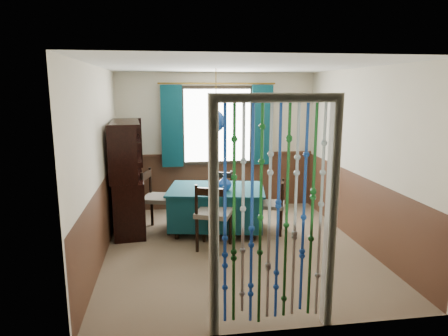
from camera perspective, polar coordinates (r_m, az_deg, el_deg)
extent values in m
plane|color=brown|center=(5.77, 1.63, -11.27)|extent=(4.00, 4.00, 0.00)
plane|color=silver|center=(5.33, 1.79, 14.36)|extent=(4.00, 4.00, 0.00)
plane|color=beige|center=(7.37, -1.01, 3.79)|extent=(3.60, 0.00, 3.60)
plane|color=beige|center=(3.51, 7.43, -4.76)|extent=(3.60, 0.00, 3.60)
plane|color=beige|center=(5.40, -17.44, 0.49)|extent=(0.00, 4.00, 4.00)
plane|color=beige|center=(5.99, 18.91, 1.43)|extent=(0.00, 4.00, 4.00)
plane|color=#472A1B|center=(7.49, -0.98, -1.92)|extent=(3.60, 0.00, 3.60)
plane|color=#472A1B|center=(3.80, 7.07, -15.63)|extent=(3.60, 0.00, 3.60)
plane|color=#472A1B|center=(5.58, -16.83, -7.08)|extent=(0.00, 4.00, 4.00)
plane|color=#472A1B|center=(6.15, 18.34, -5.47)|extent=(0.00, 4.00, 4.00)
cube|color=black|center=(7.29, -0.97, 6.08)|extent=(1.32, 0.12, 1.42)
cube|color=#0C353F|center=(6.25, -1.08, -5.61)|extent=(1.56, 1.20, 0.55)
cube|color=#0C353F|center=(6.18, -1.09, -3.03)|extent=(1.63, 1.27, 0.03)
cylinder|color=black|center=(6.10, -6.71, -9.38)|extent=(0.07, 0.07, 0.14)
cylinder|color=black|center=(6.02, 4.22, -9.58)|extent=(0.07, 0.07, 0.14)
cylinder|color=black|center=(6.74, -5.77, -7.30)|extent=(0.07, 0.07, 0.14)
cylinder|color=black|center=(6.68, 4.05, -7.46)|extent=(0.07, 0.07, 0.14)
cylinder|color=black|center=(5.56, -3.88, -9.54)|extent=(0.05, 0.05, 0.48)
cylinder|color=black|center=(5.46, 0.11, -9.88)|extent=(0.05, 0.05, 0.48)
cylinder|color=black|center=(5.89, -2.85, -8.30)|extent=(0.05, 0.05, 0.48)
cylinder|color=black|center=(5.80, 0.91, -8.59)|extent=(0.05, 0.05, 0.48)
cube|color=#5B5549|center=(5.58, -1.44, -6.44)|extent=(0.60, 0.59, 0.06)
cube|color=black|center=(5.30, -1.97, -3.44)|extent=(0.40, 0.18, 0.11)
cylinder|color=black|center=(5.40, -3.97, -4.85)|extent=(0.04, 0.04, 0.47)
cylinder|color=black|center=(5.30, 0.09, -5.12)|extent=(0.04, 0.04, 0.47)
cylinder|color=black|center=(6.97, 1.01, -5.42)|extent=(0.04, 0.04, 0.42)
cylinder|color=black|center=(7.03, -1.62, -5.26)|extent=(0.04, 0.04, 0.42)
cylinder|color=black|center=(6.68, 0.51, -6.17)|extent=(0.04, 0.04, 0.42)
cylinder|color=black|center=(6.75, -2.24, -5.99)|extent=(0.04, 0.04, 0.42)
cube|color=#5B5549|center=(6.79, -0.59, -3.80)|extent=(0.52, 0.51, 0.06)
cube|color=black|center=(6.87, -0.30, -0.98)|extent=(0.34, 0.16, 0.09)
cylinder|color=black|center=(6.87, 1.04, -2.10)|extent=(0.04, 0.04, 0.41)
cylinder|color=black|center=(6.94, -1.62, -1.97)|extent=(0.04, 0.04, 0.41)
cylinder|color=black|center=(6.68, -10.25, -6.04)|extent=(0.05, 0.05, 0.49)
cylinder|color=black|center=(6.31, -11.33, -7.10)|extent=(0.05, 0.05, 0.49)
cylinder|color=black|center=(6.58, -7.09, -6.21)|extent=(0.05, 0.05, 0.49)
cylinder|color=black|center=(6.21, -7.99, -7.30)|extent=(0.05, 0.05, 0.49)
cube|color=#5B5549|center=(6.36, -9.24, -4.26)|extent=(0.57, 0.58, 0.07)
cube|color=black|center=(6.33, -11.07, -1.04)|extent=(0.15, 0.42, 0.11)
cylinder|color=black|center=(6.55, -10.48, -1.98)|extent=(0.04, 0.04, 0.48)
cylinder|color=black|center=(6.18, -11.59, -2.82)|extent=(0.04, 0.04, 0.48)
cylinder|color=black|center=(6.15, 8.08, -7.83)|extent=(0.04, 0.04, 0.42)
cylinder|color=black|center=(6.46, 8.21, -6.88)|extent=(0.04, 0.04, 0.42)
cylinder|color=black|center=(6.17, 5.16, -7.70)|extent=(0.04, 0.04, 0.42)
cylinder|color=black|center=(6.48, 5.44, -6.76)|extent=(0.04, 0.04, 0.42)
cube|color=#5B5549|center=(6.24, 6.77, -5.21)|extent=(0.50, 0.52, 0.06)
cube|color=black|center=(6.15, 8.38, -2.52)|extent=(0.15, 0.34, 0.09)
cylinder|color=black|center=(6.03, 8.28, -4.10)|extent=(0.04, 0.04, 0.41)
cylinder|color=black|center=(6.35, 8.41, -3.32)|extent=(0.04, 0.04, 0.41)
cube|color=black|center=(6.57, -13.40, -4.78)|extent=(0.57, 1.35, 0.86)
cube|color=black|center=(5.77, -14.31, 1.73)|extent=(0.41, 0.08, 0.86)
cube|color=black|center=(7.00, -13.29, 3.43)|extent=(0.41, 0.08, 0.86)
cube|color=black|center=(6.34, -13.93, 6.33)|extent=(0.52, 1.35, 0.04)
cube|color=black|center=(6.41, -15.60, 2.60)|extent=(0.14, 1.29, 0.86)
cube|color=black|center=(6.40, -13.43, 1.55)|extent=(0.46, 1.26, 0.02)
cube|color=black|center=(6.36, -13.55, 4.07)|extent=(0.46, 1.26, 0.02)
cylinder|color=olive|center=(5.98, -1.15, 10.36)|extent=(0.01, 0.01, 0.77)
ellipsoid|color=navy|center=(6.00, -1.13, 6.69)|extent=(0.26, 0.26, 0.32)
cylinder|color=olive|center=(5.99, -1.14, 8.21)|extent=(0.08, 0.08, 0.03)
imported|color=navy|center=(6.03, 0.03, -2.19)|extent=(0.23, 0.23, 0.21)
imported|color=beige|center=(6.17, -13.44, 1.53)|extent=(0.24, 0.24, 0.05)
imported|color=beige|center=(6.80, -12.92, 0.34)|extent=(0.19, 0.19, 0.19)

